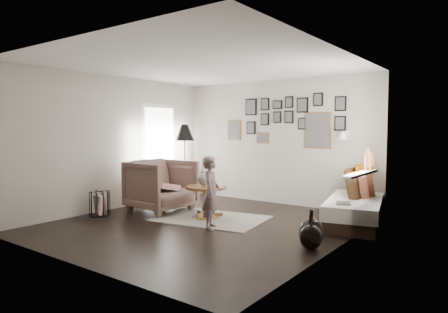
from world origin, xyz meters
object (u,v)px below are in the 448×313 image
Objects in this scene: daybed at (357,205)px; magazine_basket at (100,204)px; pedestal_table at (206,203)px; demijohn_small at (311,237)px; demijohn_large at (311,233)px; child at (211,193)px; armchair at (161,185)px; floor_lamp at (185,136)px; vase at (203,177)px.

daybed reaches higher than magazine_basket.
demijohn_small is (2.28, -0.65, -0.09)m from pedestal_table.
child is (-1.69, -0.01, 0.38)m from demijohn_large.
child reaches higher than armchair.
child is at bearing -45.14° from pedestal_table.
magazine_basket is (-1.67, -1.01, -0.04)m from pedestal_table.
child reaches higher than demijohn_small.
floor_lamp reaches higher than magazine_basket.
daybed is 4.51m from magazine_basket.
vase is at bearing 32.90° from magazine_basket.
vase is 1.02× the size of demijohn_large.
armchair is 1.69m from child.
daybed is at bearing 89.94° from demijohn_small.
floor_lamp is 2.27m from child.
daybed is 1.77× the size of child.
daybed is 1.72m from demijohn_large.
child is (1.68, -1.26, -0.86)m from floor_lamp.
magazine_basket is at bearing 74.03° from child.
floor_lamp is at bearing 25.30° from child.
daybed is at bearing 27.44° from pedestal_table.
demijohn_small is at bearing -96.58° from armchair.
pedestal_table is 0.35× the size of daybed.
pedestal_table reaches higher than magazine_basket.
child reaches higher than magazine_basket.
pedestal_table reaches higher than demijohn_large.
armchair is 2.35× the size of demijohn_small.
pedestal_table is at bearing 166.65° from demijohn_large.
vase is at bearing -33.34° from floor_lamp.
vase is at bearing 164.14° from demijohn_small.
daybed is at bearing -73.02° from child.
armchair is 3.35m from demijohn_large.
floor_lamp is 2.18m from magazine_basket.
magazine_basket is at bearing -174.83° from demijohn_small.
floor_lamp is 1.45× the size of child.
pedestal_table is at bearing -84.12° from armchair.
daybed is 3.63m from floor_lamp.
pedestal_table is at bearing -14.04° from vase.
pedestal_table is 1.95m from magazine_basket.
vase is 2.43m from demijohn_large.
floor_lamp reaches higher than demijohn_large.
magazine_basket is 0.96× the size of demijohn_small.
vase reaches higher than pedestal_table.
vase is at bearing -166.26° from daybed.
pedestal_table is 0.63× the size of child.
magazine_basket is (-0.60, -0.97, -0.27)m from armchair.
pedestal_table is 0.43× the size of floor_lamp.
pedestal_table is 2.57m from daybed.
armchair is (-1.07, -0.04, 0.23)m from pedestal_table.
demijohn_large is 1.10× the size of demijohn_small.
child reaches higher than vase.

